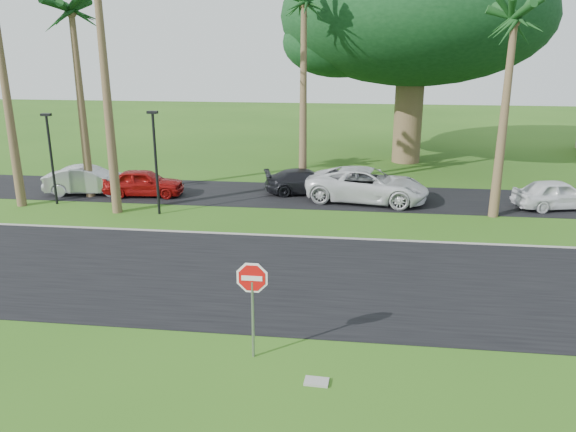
% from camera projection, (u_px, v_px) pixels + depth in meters
% --- Properties ---
extents(ground, '(120.00, 120.00, 0.00)m').
position_uv_depth(ground, '(256.00, 302.00, 16.76)').
color(ground, '#285314').
rests_on(ground, ground).
extents(road, '(120.00, 8.00, 0.02)m').
position_uv_depth(road, '(266.00, 276.00, 18.65)').
color(road, black).
rests_on(road, ground).
extents(parking_strip, '(120.00, 5.00, 0.02)m').
position_uv_depth(parking_strip, '(300.00, 195.00, 28.62)').
color(parking_strip, black).
rests_on(parking_strip, ground).
extents(curb, '(120.00, 0.12, 0.06)m').
position_uv_depth(curb, '(283.00, 236.00, 22.49)').
color(curb, gray).
rests_on(curb, ground).
extents(stop_sign_near, '(1.05, 0.07, 2.62)m').
position_uv_depth(stop_sign_near, '(252.00, 290.00, 13.33)').
color(stop_sign_near, gray).
rests_on(stop_sign_near, ground).
extents(palm_left_mid, '(5.00, 5.00, 10.00)m').
position_uv_depth(palm_left_mid, '(72.00, 15.00, 25.91)').
color(palm_left_mid, brown).
rests_on(palm_left_mid, ground).
extents(palm_center, '(5.00, 5.00, 10.50)m').
position_uv_depth(palm_center, '(304.00, 6.00, 27.36)').
color(palm_center, brown).
rests_on(palm_center, ground).
extents(palm_right_near, '(5.00, 5.00, 9.50)m').
position_uv_depth(palm_right_near, '(514.00, 24.00, 22.78)').
color(palm_right_near, brown).
rests_on(palm_right_near, ground).
extents(canopy_tree, '(16.50, 16.50, 13.12)m').
position_uv_depth(canopy_tree, '(414.00, 18.00, 34.30)').
color(canopy_tree, brown).
rests_on(canopy_tree, ground).
extents(streetlight_left, '(0.45, 0.25, 4.34)m').
position_uv_depth(streetlight_left, '(51.00, 153.00, 26.42)').
color(streetlight_left, black).
rests_on(streetlight_left, ground).
extents(streetlight_right, '(0.45, 0.25, 4.64)m').
position_uv_depth(streetlight_right, '(155.00, 156.00, 24.77)').
color(streetlight_right, black).
rests_on(streetlight_right, ground).
extents(car_silver, '(4.50, 2.13, 1.42)m').
position_uv_depth(car_silver, '(89.00, 181.00, 28.70)').
color(car_silver, '#A3A5AA').
rests_on(car_silver, ground).
extents(car_red, '(4.11, 1.94, 1.36)m').
position_uv_depth(car_red, '(144.00, 183.00, 28.37)').
color(car_red, maroon).
rests_on(car_red, ground).
extents(car_dark, '(4.55, 2.69, 1.24)m').
position_uv_depth(car_dark, '(306.00, 182.00, 28.85)').
color(car_dark, black).
rests_on(car_dark, ground).
extents(car_minivan, '(6.23, 3.58, 1.64)m').
position_uv_depth(car_minivan, '(367.00, 185.00, 27.32)').
color(car_minivan, silver).
rests_on(car_minivan, ground).
extents(car_pickup, '(4.31, 2.56, 1.37)m').
position_uv_depth(car_pickup, '(557.00, 195.00, 26.12)').
color(car_pickup, white).
rests_on(car_pickup, ground).
extents(utility_slab, '(0.57, 0.38, 0.06)m').
position_uv_depth(utility_slab, '(316.00, 382.00, 12.76)').
color(utility_slab, gray).
rests_on(utility_slab, ground).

